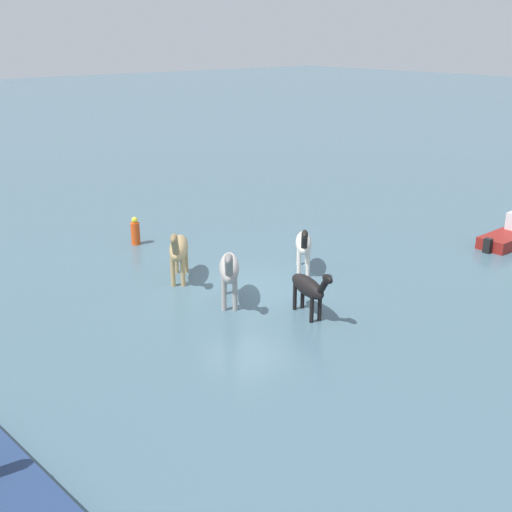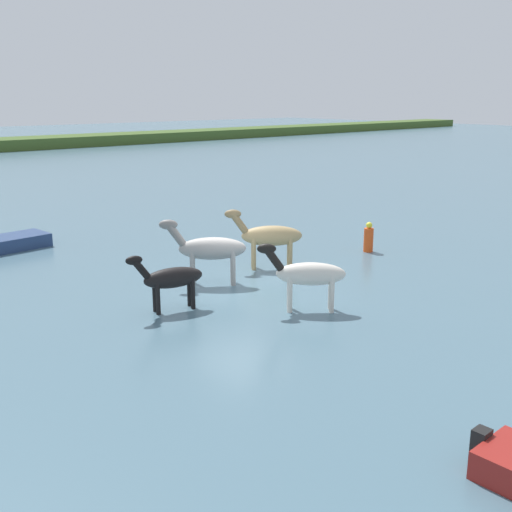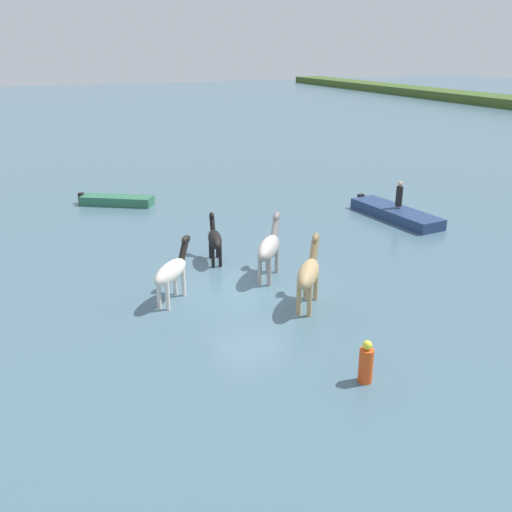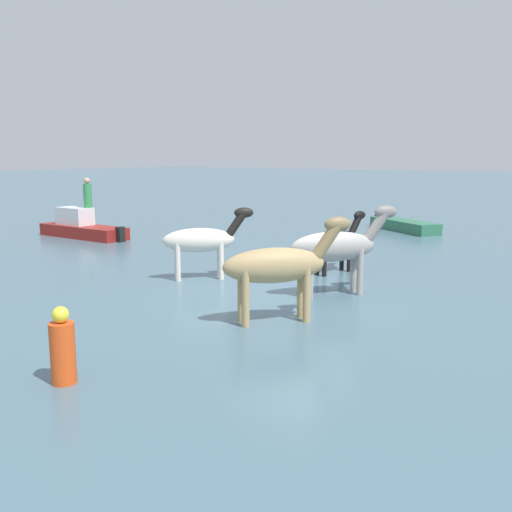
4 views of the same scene
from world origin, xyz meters
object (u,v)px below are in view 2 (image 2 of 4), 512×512
object	(u,v)px
horse_rear_stallion	(171,278)
buoy_channel_marker	(369,238)
horse_mid_herd	(269,236)
horse_gray_outer	(209,249)
horse_lead	(308,274)

from	to	relation	value
horse_rear_stallion	buoy_channel_marker	distance (m)	9.32
horse_mid_herd	horse_gray_outer	distance (m)	2.64
horse_lead	horse_gray_outer	world-z (taller)	horse_gray_outer
horse_rear_stallion	horse_gray_outer	size ratio (longest dim) A/B	0.91
horse_rear_stallion	horse_gray_outer	distance (m)	2.59
horse_lead	horse_gray_outer	bearing A→B (deg)	-39.05
horse_rear_stallion	horse_lead	xyz separation A→B (m)	(2.79, -2.46, 0.12)
buoy_channel_marker	horse_mid_herd	bearing A→B (deg)	170.04
horse_gray_outer	horse_mid_herd	bearing A→B (deg)	-139.35
horse_rear_stallion	buoy_channel_marker	size ratio (longest dim) A/B	1.90
horse_lead	horse_gray_outer	distance (m)	3.74
horse_mid_herd	horse_lead	size ratio (longest dim) A/B	1.14
horse_gray_outer	buoy_channel_marker	world-z (taller)	horse_gray_outer
horse_rear_stallion	buoy_channel_marker	world-z (taller)	horse_rear_stallion
horse_mid_herd	horse_gray_outer	bearing A→B (deg)	41.41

